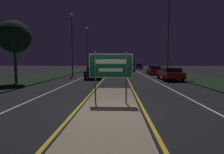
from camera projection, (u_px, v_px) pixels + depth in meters
ground_plane at (110, 111)px, 7.10m from camera, size 160.00×160.00×0.00m
median_island at (111, 105)px, 7.96m from camera, size 2.42×9.51×0.10m
verge_left at (56, 74)px, 27.36m from camera, size 5.00×100.00×0.08m
verge_right at (178, 75)px, 26.65m from camera, size 5.00×100.00×0.08m
centre_line_yellow_left at (109, 73)px, 32.04m from camera, size 0.12×70.00×0.01m
centre_line_yellow_right at (124, 73)px, 31.93m from camera, size 0.12×70.00×0.01m
lane_line_white_left at (94, 73)px, 32.14m from camera, size 0.12×70.00×0.01m
lane_line_white_right at (140, 73)px, 31.83m from camera, size 0.12×70.00×0.01m
edge_line_white_left at (78, 73)px, 32.25m from camera, size 0.10×70.00×0.01m
edge_line_white_right at (156, 73)px, 31.72m from camera, size 0.10×70.00×0.01m
highway_sign at (111, 68)px, 7.81m from camera, size 1.94×0.07×2.36m
streetlight_left_near at (72, 37)px, 24.39m from camera, size 0.50×0.50×8.68m
streetlight_left_far at (87, 42)px, 38.33m from camera, size 0.55×0.55×9.55m
streetlight_right_near at (169, 25)px, 21.78m from camera, size 0.55×0.55×10.25m
car_receding_0 at (170, 73)px, 18.88m from camera, size 2.01×4.49×1.36m
car_receding_1 at (154, 70)px, 27.64m from camera, size 1.85×4.10×1.35m
car_receding_2 at (130, 68)px, 37.47m from camera, size 1.93×4.26×1.44m
car_receding_3 at (139, 66)px, 48.53m from camera, size 1.85×4.67×1.45m
car_approaching_0 at (94, 72)px, 20.81m from camera, size 1.87×4.44×1.45m
warning_sign at (170, 65)px, 30.22m from camera, size 0.60×0.06×2.13m
roadside_palm_left at (14, 37)px, 15.10m from camera, size 2.76×2.76×5.46m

